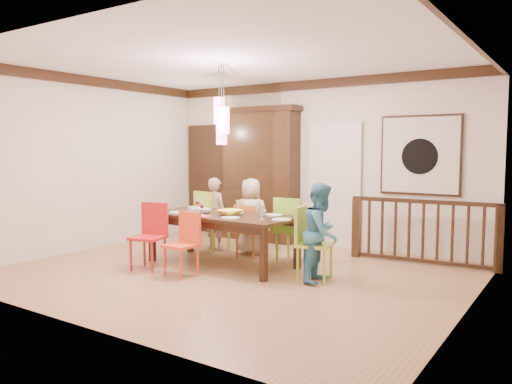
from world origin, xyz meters
The scene contains 37 objects.
floor centered at (0.00, 0.00, 0.00)m, with size 6.00×6.00×0.00m, color #967348.
ceiling centered at (0.00, 0.00, 2.90)m, with size 6.00×6.00×0.00m, color white.
wall_back centered at (0.00, 2.50, 1.45)m, with size 6.00×6.00×0.00m, color silver.
wall_left centered at (-3.00, 0.00, 1.45)m, with size 5.00×5.00×0.00m, color silver.
wall_right centered at (3.00, 0.00, 1.45)m, with size 5.00×5.00×0.00m, color silver.
crown_molding centered at (0.00, 0.00, 2.82)m, with size 6.00×5.00×0.16m, color black, non-canonical shape.
panel_door centered at (-2.40, 2.45, 1.05)m, with size 1.04×0.07×2.24m, color black.
white_doorway centered at (0.35, 2.46, 1.05)m, with size 0.97×0.05×2.22m, color silver.
painting centered at (1.80, 2.46, 1.60)m, with size 1.25×0.06×1.25m.
pendant_cluster centered at (-0.42, 0.27, 2.11)m, with size 0.27×0.21×1.14m.
dining_table centered at (-0.42, 0.27, 0.67)m, with size 2.23×1.06×0.75m.
chair_far_left centered at (-1.16, 1.00, 0.57)m, with size 0.52×0.52×1.00m.
chair_far_mid centered at (-0.38, 0.95, 0.48)m, with size 0.39×0.39×0.83m.
chair_far_right centered at (0.36, 1.01, 0.56)m, with size 0.46×0.46×0.98m.
chair_near_left centered at (-1.12, -0.53, 0.53)m, with size 0.51×0.51×0.93m.
chair_near_mid centered at (-0.48, -0.55, 0.49)m, with size 0.41×0.41×0.85m.
chair_end_right centered at (1.09, 0.28, 0.54)m, with size 0.50×0.50×0.95m.
china_hutch centered at (-1.07, 2.30, 1.23)m, with size 1.56×0.46×2.46m.
balustrade centered at (2.02, 1.95, 0.50)m, with size 2.15×0.21×0.96m.
person_far_left centered at (-1.21, 1.12, 0.61)m, with size 0.44×0.29×1.22m, color #D3A0AC.
person_far_mid centered at (-0.50, 1.15, 0.61)m, with size 0.60×0.39×1.23m, color beige.
person_end_right centered at (1.20, 0.25, 0.63)m, with size 0.62×0.48×1.27m, color teal.
serving_bowl centered at (-0.24, 0.22, 0.79)m, with size 0.34×0.34×0.08m, color #F3EE45.
small_bowl centered at (-0.71, 0.25, 0.78)m, with size 0.20×0.20×0.06m, color white.
cup_left centered at (-0.83, 0.08, 0.80)m, with size 0.14×0.14×0.11m, color silver.
cup_right centered at (0.20, 0.43, 0.79)m, with size 0.09×0.09×0.09m, color silver.
plate_far_left centered at (-1.16, 0.61, 0.76)m, with size 0.26×0.26×0.01m, color white.
plate_far_mid centered at (-0.37, 0.54, 0.76)m, with size 0.26×0.26×0.01m, color white.
plate_far_right centered at (0.28, 0.57, 0.76)m, with size 0.26×0.26×0.01m, color white.
plate_near_left centered at (-1.05, 0.02, 0.76)m, with size 0.26×0.26×0.01m, color white.
plate_near_mid centered at (-0.06, -0.01, 0.76)m, with size 0.26×0.26×0.01m, color white.
plate_end_right centered at (0.61, 0.24, 0.76)m, with size 0.26×0.26×0.01m, color white.
wine_glass_a centered at (-0.96, 0.36, 0.84)m, with size 0.08×0.08×0.19m, color #590C19, non-canonical shape.
wine_glass_b centered at (-0.31, 0.53, 0.84)m, with size 0.08×0.08×0.19m, color silver, non-canonical shape.
wine_glass_c centered at (-0.58, 0.02, 0.84)m, with size 0.08×0.08×0.19m, color #590C19, non-canonical shape.
wine_glass_d centered at (0.37, 0.14, 0.84)m, with size 0.08×0.08×0.19m, color silver, non-canonical shape.
napkin centered at (-0.42, -0.12, 0.76)m, with size 0.18×0.14×0.01m, color #D83359.
Camera 1 is at (3.99, -5.45, 1.70)m, focal length 35.00 mm.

